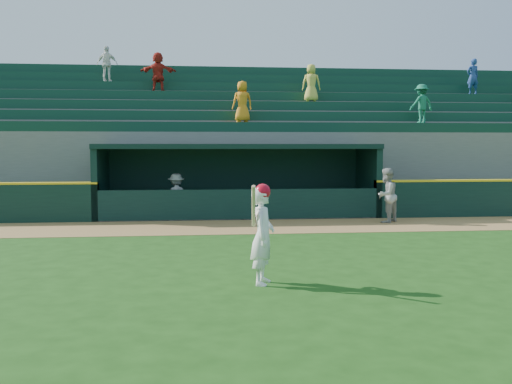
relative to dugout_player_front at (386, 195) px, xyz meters
The scene contains 7 objects.
ground 7.09m from the dugout_player_front, 129.76° to the right, with size 120.00×120.00×0.00m, color #1A4411.
warning_track 4.61m from the dugout_player_front, behind, with size 40.00×3.00×0.01m, color olive.
dugout_player_front is the anchor object (origin of this frame).
dugout_player_inside 6.84m from the dugout_player_front, 164.13° to the left, with size 0.96×0.55×1.48m, color #ABABA6.
dugout 5.22m from the dugout_player_front, 150.00° to the left, with size 9.40×2.80×2.46m.
stands 8.59m from the dugout_player_front, 122.06° to the left, with size 34.50×6.29×6.56m.
batter_at_plate 8.93m from the dugout_player_front, 122.30° to the right, with size 0.56×0.84×1.76m.
Camera 1 is at (-1.40, -11.81, 2.38)m, focal length 40.00 mm.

